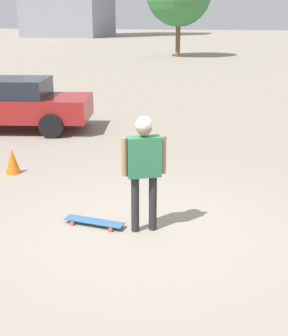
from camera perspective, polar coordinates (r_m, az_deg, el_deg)
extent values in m
plane|color=gray|center=(6.71, 0.00, -7.55)|extent=(220.00, 220.00, 0.00)
cylinder|color=#262628|center=(6.53, -1.08, -4.44)|extent=(0.11, 0.11, 0.81)
cylinder|color=#262628|center=(6.57, 1.08, -4.27)|extent=(0.11, 0.11, 0.81)
cube|color=#2D724C|center=(6.32, 0.00, 1.38)|extent=(0.38, 0.50, 0.56)
cylinder|color=#9E7051|center=(6.27, -2.40, 1.36)|extent=(0.08, 0.08, 0.53)
cylinder|color=#9E7051|center=(6.38, 2.37, 1.64)|extent=(0.08, 0.08, 0.53)
sphere|color=#9E7051|center=(6.22, 0.00, 4.98)|extent=(0.22, 0.22, 0.22)
sphere|color=silver|center=(6.21, 0.00, 5.33)|extent=(0.23, 0.23, 0.23)
cube|color=#336693|center=(6.86, -6.09, -6.47)|extent=(0.29, 0.91, 0.01)
cylinder|color=#D14C33|center=(6.92, -8.78, -6.69)|extent=(0.04, 0.06, 0.06)
cylinder|color=#D14C33|center=(7.10, -7.90, -6.00)|extent=(0.04, 0.06, 0.06)
cylinder|color=#D14C33|center=(6.66, -4.14, -7.53)|extent=(0.04, 0.06, 0.06)
cylinder|color=#D14C33|center=(6.85, -3.36, -6.78)|extent=(0.04, 0.06, 0.06)
cube|color=maroon|center=(13.03, -16.31, 7.09)|extent=(2.59, 4.62, 0.59)
cube|color=#1E232D|center=(12.92, -16.05, 9.41)|extent=(1.92, 2.24, 0.47)
cylinder|color=black|center=(11.92, -11.25, 5.06)|extent=(0.32, 0.64, 0.61)
cylinder|color=black|center=(13.55, -9.63, 6.68)|extent=(0.32, 0.64, 0.61)
cylinder|color=brown|center=(36.81, 4.16, 15.64)|extent=(0.35, 0.35, 2.91)
cone|color=orange|center=(9.35, -15.74, 0.83)|extent=(0.29, 0.29, 0.49)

